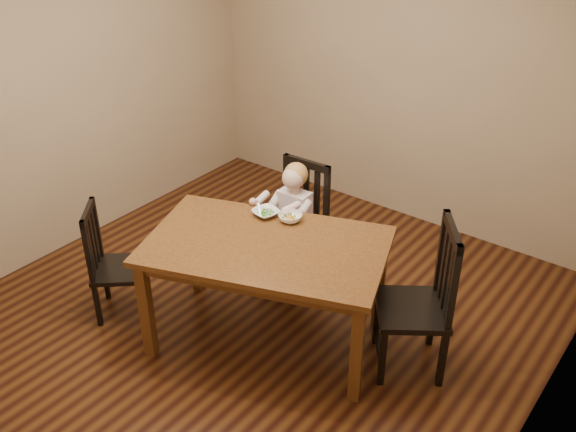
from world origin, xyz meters
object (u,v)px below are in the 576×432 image
Objects in this scene: bowl_peas at (266,213)px; bowl_veg at (290,217)px; chair_left at (112,264)px; chair_right at (421,302)px; dining_table at (266,255)px; toddler at (293,214)px; chair_child at (297,227)px.

bowl_veg is at bearing 13.93° from bowl_peas.
chair_left is 2.24m from chair_right.
chair_right reaches higher than dining_table.
bowl_veg is at bearing 85.95° from chair_left.
bowl_veg is at bearing 98.86° from dining_table.
toddler is at bearing 42.15° from chair_right.
chair_left is at bearing -157.72° from dining_table.
bowl_veg is (0.22, -0.38, 0.34)m from chair_child.
chair_right is at bearing 163.53° from chair_child.
chair_child reaches higher than dining_table.
chair_left is 1.37m from bowl_veg.
dining_table is at bearing 71.26° from chair_left.
chair_child reaches higher than bowl_veg.
bowl_veg is at bearing 118.26° from chair_child.
chair_child is at bearing 120.11° from bowl_veg.
toddler is at bearing 112.18° from dining_table.
bowl_veg is (-1.03, -0.06, 0.30)m from chair_right.
chair_child is 0.56m from bowl_veg.
bowl_peas reaches higher than dining_table.
dining_table is 0.36m from bowl_veg.
chair_right is at bearing 22.03° from dining_table.
chair_left is 1.61× the size of toddler.
bowl_veg is (0.22, -0.33, 0.20)m from toddler.
chair_child is 1.83× the size of toddler.
bowl_veg reaches higher than dining_table.
chair_right reaches higher than bowl_veg.
dining_table is 10.72× the size of bowl_veg.
chair_child is at bearing 110.84° from dining_table.
chair_left is 5.02× the size of bowl_peas.
bowl_peas is (0.04, -0.38, 0.19)m from toddler.
chair_right is 1.97× the size of toddler.
chair_child is 0.93× the size of chair_right.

